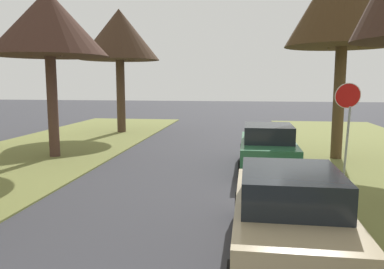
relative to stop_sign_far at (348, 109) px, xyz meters
The scene contains 5 objects.
stop_sign_far is the anchor object (origin of this frame).
street_tree_left_mid_b 11.31m from the stop_sign_far, behind, with size 4.55×4.55×6.47m.
street_tree_left_far 14.51m from the stop_sign_far, 138.14° to the left, with size 4.61×4.61×7.14m.
parked_sedan_tan 6.56m from the stop_sign_far, 111.94° to the right, with size 1.97×4.41×1.57m.
parked_sedan_green 2.91m from the stop_sign_far, 160.36° to the left, with size 1.97×4.41×1.57m.
Camera 1 is at (1.60, 0.26, 3.04)m, focal length 35.71 mm.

